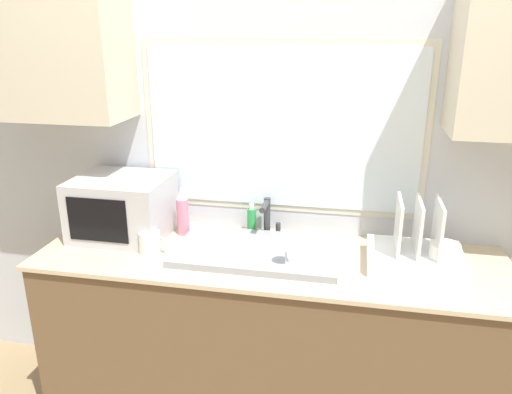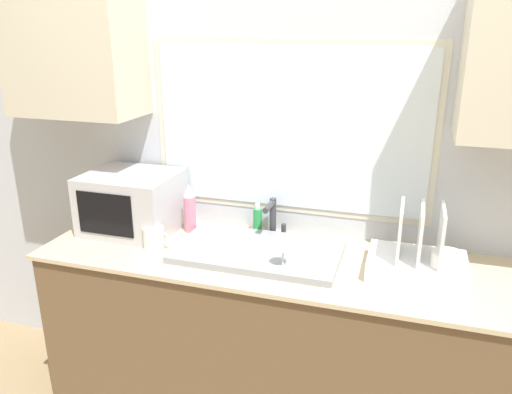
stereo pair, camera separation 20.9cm
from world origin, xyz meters
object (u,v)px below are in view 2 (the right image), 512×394
Objects in this scene: spray_bottle at (190,209)px; microwave at (132,202)px; faucet at (273,215)px; dish_rack at (420,260)px; wine_glass at (283,242)px; soap_bottle at (258,220)px; mug_near_sink at (154,238)px.

microwave is at bearing -166.37° from spray_bottle.
spray_bottle is (-0.40, -0.06, 0.01)m from faucet.
spray_bottle is (-1.07, 0.14, 0.05)m from dish_rack.
dish_rack is 0.56m from wine_glass.
mug_near_sink is at bearing -142.25° from soap_bottle.
dish_rack is at bearing -16.73° from faucet.
dish_rack reaches higher than spray_bottle.
faucet is 0.42× the size of microwave.
dish_rack reaches higher than soap_bottle.
faucet is at bearing 163.27° from dish_rack.
wine_glass is (0.14, -0.34, 0.02)m from faucet.
dish_rack is at bearing 14.83° from wine_glass.
dish_rack is 0.78m from soap_bottle.
faucet is 0.37m from wine_glass.
mug_near_sink is (-1.15, -0.09, -0.01)m from dish_rack.
faucet reaches higher than wine_glass.
mug_near_sink is at bearing -175.36° from dish_rack.
wine_glass is at bearing -165.17° from dish_rack.
microwave is at bearing -169.21° from faucet.
microwave is 2.47× the size of wine_glass.
soap_bottle is at bearing 171.54° from faucet.
faucet is 0.47× the size of dish_rack.
faucet is 1.05× the size of wine_glass.
spray_bottle reaches higher than mug_near_sink.
wine_glass reaches higher than mug_near_sink.
dish_rack reaches higher than faucet.
wine_glass is at bearing -14.67° from microwave.
wine_glass is (0.82, -0.21, -0.01)m from microwave.
microwave is 1.35m from dish_rack.
microwave is 0.28m from mug_near_sink.
spray_bottle reaches higher than soap_bottle.
microwave is at bearing 140.63° from mug_near_sink.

